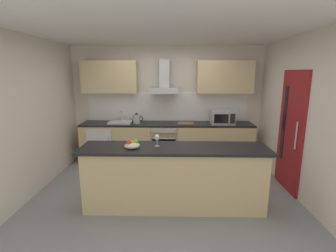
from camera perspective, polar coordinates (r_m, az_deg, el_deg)
ground at (r=4.51m, az=-0.76°, el=-14.44°), size 5.32×4.46×0.02m
ceiling at (r=4.07m, az=-0.87°, el=20.67°), size 5.32×4.46×0.02m
wall_back at (r=5.86m, az=-0.17°, el=5.25°), size 5.32×0.12×2.60m
wall_left at (r=4.72m, az=-28.87°, el=2.03°), size 0.12×4.46×2.60m
wall_right at (r=4.58m, az=28.19°, el=1.83°), size 0.12×4.46×2.60m
backsplash_tile at (r=5.80m, az=-0.19°, el=4.47°), size 3.68×0.02×0.66m
counter_back at (r=5.66m, az=-0.27°, el=-3.81°), size 3.81×0.60×0.90m
counter_island at (r=3.77m, az=1.41°, el=-11.73°), size 2.72×0.64×0.95m
upper_cabinets at (r=5.59m, az=-0.24°, el=11.18°), size 3.76×0.32×0.70m
side_door at (r=4.72m, az=26.33°, el=-1.12°), size 0.08×0.85×2.05m
oven at (r=5.63m, az=-0.84°, el=-3.78°), size 0.60×0.62×0.80m
refrigerator at (r=5.86m, az=-14.71°, el=-3.91°), size 0.58×0.60×0.85m
microwave at (r=5.57m, az=12.36°, el=1.99°), size 0.50×0.38×0.30m
sink at (r=5.65m, az=-10.86°, el=0.95°), size 0.50×0.40×0.26m
kettle at (r=5.53m, az=-7.19°, el=1.64°), size 0.29×0.15×0.24m
range_hood at (r=5.54m, az=-0.83°, el=9.90°), size 0.62×0.45×0.72m
wine_glass at (r=3.61m, az=-2.52°, el=-2.78°), size 0.08×0.08×0.18m
fruit_bowl at (r=3.58m, az=-8.22°, el=-4.32°), size 0.22×0.22×0.13m
chopping_board at (r=5.50m, az=4.10°, el=0.65°), size 0.36×0.25×0.02m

